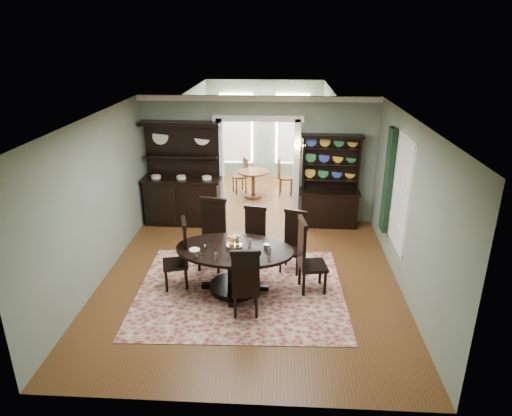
{
  "coord_description": "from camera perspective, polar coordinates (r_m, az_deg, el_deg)",
  "views": [
    {
      "loc": [
        0.55,
        -7.4,
        4.36
      ],
      "look_at": [
        0.09,
        0.6,
        1.23
      ],
      "focal_mm": 32.0,
      "sensor_mm": 36.0,
      "label": 1
    }
  ],
  "objects": [
    {
      "name": "room",
      "position": [
        7.97,
        -0.86,
        0.87
      ],
      "size": [
        5.51,
        6.01,
        3.01
      ],
      "color": "brown",
      "rests_on": "ground"
    },
    {
      "name": "parlor",
      "position": [
        13.25,
        0.88,
        8.94
      ],
      "size": [
        3.51,
        3.5,
        3.01
      ],
      "color": "brown",
      "rests_on": "ground"
    },
    {
      "name": "doorway_trim",
      "position": [
        10.77,
        0.28,
        6.58
      ],
      "size": [
        2.08,
        0.25,
        2.57
      ],
      "color": "white",
      "rests_on": "floor"
    },
    {
      "name": "right_window",
      "position": [
        9.03,
        16.88,
        2.59
      ],
      "size": [
        0.15,
        1.47,
        2.12
      ],
      "color": "white",
      "rests_on": "wall_right"
    },
    {
      "name": "wall_sconce",
      "position": [
        10.55,
        5.45,
        7.69
      ],
      "size": [
        0.27,
        0.21,
        0.21
      ],
      "color": "#CF8537",
      "rests_on": "back_wall_right"
    },
    {
      "name": "rug",
      "position": [
        8.32,
        -1.94,
        -10.23
      ],
      "size": [
        3.74,
        3.19,
        0.01
      ],
      "primitive_type": "cube",
      "rotation": [
        0.0,
        0.0,
        0.03
      ],
      "color": "maroon",
      "rests_on": "floor"
    },
    {
      "name": "dining_table",
      "position": [
        8.08,
        -2.69,
        -6.65
      ],
      "size": [
        2.19,
        2.1,
        0.82
      ],
      "rotation": [
        0.0,
        0.0,
        -0.1
      ],
      "color": "black",
      "rests_on": "rug"
    },
    {
      "name": "centerpiece",
      "position": [
        7.98,
        -2.75,
        -4.5
      ],
      "size": [
        1.45,
        0.93,
        0.24
      ],
      "color": "silver",
      "rests_on": "dining_table"
    },
    {
      "name": "chair_far_left",
      "position": [
        8.88,
        -5.45,
        -2.92
      ],
      "size": [
        0.58,
        0.56,
        1.39
      ],
      "rotation": [
        0.0,
        0.0,
        2.98
      ],
      "color": "black",
      "rests_on": "rug"
    },
    {
      "name": "chair_far_mid",
      "position": [
        8.99,
        -0.21,
        -3.25
      ],
      "size": [
        0.51,
        0.49,
        1.18
      ],
      "rotation": [
        0.0,
        0.0,
        2.94
      ],
      "color": "black",
      "rests_on": "rug"
    },
    {
      "name": "chair_far_right",
      "position": [
        8.78,
        4.74,
        -3.89
      ],
      "size": [
        0.56,
        0.54,
        1.2
      ],
      "rotation": [
        0.0,
        0.0,
        2.8
      ],
      "color": "black",
      "rests_on": "rug"
    },
    {
      "name": "chair_end_left",
      "position": [
        8.26,
        -9.41,
        -5.49
      ],
      "size": [
        0.56,
        0.58,
        1.28
      ],
      "rotation": [
        0.0,
        0.0,
        1.84
      ],
      "color": "black",
      "rests_on": "rug"
    },
    {
      "name": "chair_end_right",
      "position": [
        8.03,
        6.37,
        -5.76
      ],
      "size": [
        0.55,
        0.57,
        1.37
      ],
      "rotation": [
        0.0,
        0.0,
        -1.42
      ],
      "color": "black",
      "rests_on": "rug"
    },
    {
      "name": "chair_near",
      "position": [
        7.32,
        -1.31,
        -9.15
      ],
      "size": [
        0.5,
        0.48,
        1.24
      ],
      "rotation": [
        0.0,
        0.0,
        0.1
      ],
      "color": "black",
      "rests_on": "rug"
    },
    {
      "name": "sideboard",
      "position": [
        10.96,
        -9.13,
        2.37
      ],
      "size": [
        1.86,
        0.7,
        2.44
      ],
      "rotation": [
        0.0,
        0.0,
        -0.03
      ],
      "color": "black",
      "rests_on": "floor"
    },
    {
      "name": "welsh_dresser",
      "position": [
        10.83,
        9.16,
        1.8
      ],
      "size": [
        1.41,
        0.54,
        2.18
      ],
      "rotation": [
        0.0,
        0.0,
        -0.02
      ],
      "color": "black",
      "rests_on": "floor"
    },
    {
      "name": "parlor_table",
      "position": [
        12.6,
        -0.35,
        3.49
      ],
      "size": [
        0.83,
        0.83,
        0.76
      ],
      "color": "#543018",
      "rests_on": "parlor_floor"
    },
    {
      "name": "parlor_chair_left",
      "position": [
        13.05,
        -1.8,
        4.25
      ],
      "size": [
        0.47,
        0.46,
        0.98
      ],
      "rotation": [
        0.0,
        0.0,
        2.0
      ],
      "color": "#543018",
      "rests_on": "parlor_floor"
    },
    {
      "name": "parlor_chair_right",
      "position": [
        12.83,
        3.45,
        4.1
      ],
      "size": [
        0.46,
        0.45,
        1.06
      ],
      "rotation": [
        0.0,
        0.0,
        -1.67
      ],
      "color": "#543018",
      "rests_on": "parlor_floor"
    }
  ]
}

